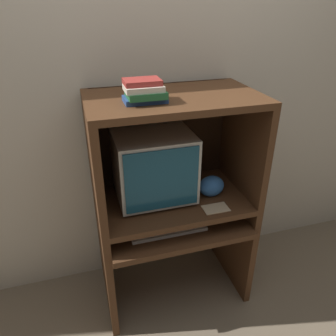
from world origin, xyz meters
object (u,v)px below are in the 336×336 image
(keyboard, at_px, (167,227))
(snack_bag, at_px, (211,186))
(mouse, at_px, (212,218))
(book_stack, at_px, (144,92))
(crt_monitor, at_px, (154,166))

(keyboard, relative_size, snack_bag, 2.86)
(mouse, relative_size, book_stack, 0.36)
(keyboard, relative_size, book_stack, 2.19)
(keyboard, height_order, mouse, mouse)
(snack_bag, bearing_deg, mouse, -100.58)
(crt_monitor, bearing_deg, mouse, -26.14)
(book_stack, bearing_deg, mouse, -5.46)
(mouse, xyz_separation_m, snack_bag, (0.01, 0.08, 0.18))
(mouse, bearing_deg, book_stack, 174.54)
(crt_monitor, distance_m, keyboard, 0.37)
(crt_monitor, xyz_separation_m, snack_bag, (0.34, -0.08, -0.15))
(crt_monitor, bearing_deg, keyboard, -77.55)
(crt_monitor, xyz_separation_m, book_stack, (-0.07, -0.12, 0.47))
(snack_bag, bearing_deg, crt_monitor, 166.44)
(mouse, relative_size, snack_bag, 0.47)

